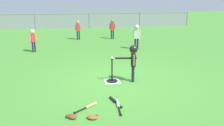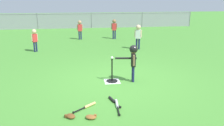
{
  "view_description": "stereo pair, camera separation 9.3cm",
  "coord_description": "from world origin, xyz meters",
  "px_view_note": "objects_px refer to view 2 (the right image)",
  "views": [
    {
      "loc": [
        -1.2,
        -6.29,
        2.36
      ],
      "look_at": [
        -0.18,
        -0.02,
        0.55
      ],
      "focal_mm": 37.72,
      "sensor_mm": 36.0,
      "label": 1
    },
    {
      "loc": [
        -1.11,
        -6.31,
        2.36
      ],
      "look_at": [
        -0.18,
        -0.02,
        0.55
      ],
      "focal_mm": 37.72,
      "sensor_mm": 36.0,
      "label": 2
    }
  ],
  "objects_px": {
    "baseball_on_tee": "(112,58)",
    "glove_by_plate": "(91,117)",
    "batting_tee": "(112,78)",
    "fielder_deep_right": "(35,37)",
    "fielder_near_left": "(114,26)",
    "batter_child": "(133,56)",
    "spare_bat_black": "(113,100)",
    "glove_near_bats": "(70,116)",
    "fielder_near_right": "(80,27)",
    "spare_bat_wood": "(88,106)",
    "spare_bat_silver": "(117,105)",
    "fielder_deep_left": "(138,34)"
  },
  "relations": [
    {
      "from": "batting_tee",
      "to": "fielder_deep_right",
      "type": "distance_m",
      "value": 5.09
    },
    {
      "from": "baseball_on_tee",
      "to": "fielder_deep_right",
      "type": "bearing_deg",
      "value": 123.34
    },
    {
      "from": "batting_tee",
      "to": "baseball_on_tee",
      "type": "bearing_deg",
      "value": 0.0
    },
    {
      "from": "spare_bat_silver",
      "to": "spare_bat_wood",
      "type": "bearing_deg",
      "value": 176.17
    },
    {
      "from": "fielder_deep_left",
      "to": "baseball_on_tee",
      "type": "bearing_deg",
      "value": -113.98
    },
    {
      "from": "batting_tee",
      "to": "fielder_deep_right",
      "type": "height_order",
      "value": "fielder_deep_right"
    },
    {
      "from": "batter_child",
      "to": "glove_by_plate",
      "type": "distance_m",
      "value": 2.47
    },
    {
      "from": "spare_bat_silver",
      "to": "spare_bat_wood",
      "type": "height_order",
      "value": "same"
    },
    {
      "from": "fielder_near_right",
      "to": "spare_bat_wood",
      "type": "height_order",
      "value": "fielder_near_right"
    },
    {
      "from": "baseball_on_tee",
      "to": "glove_by_plate",
      "type": "xyz_separation_m",
      "value": [
        -0.73,
        -2.05,
        -0.67
      ]
    },
    {
      "from": "fielder_deep_left",
      "to": "glove_by_plate",
      "type": "relative_size",
      "value": 4.21
    },
    {
      "from": "fielder_deep_right",
      "to": "fielder_near_left",
      "type": "height_order",
      "value": "fielder_near_left"
    },
    {
      "from": "batter_child",
      "to": "spare_bat_black",
      "type": "relative_size",
      "value": 1.82
    },
    {
      "from": "baseball_on_tee",
      "to": "glove_near_bats",
      "type": "xyz_separation_m",
      "value": [
        -1.14,
        -1.96,
        -0.67
      ]
    },
    {
      "from": "fielder_deep_right",
      "to": "fielder_deep_left",
      "type": "xyz_separation_m",
      "value": [
        4.58,
        -0.18,
        0.09
      ]
    },
    {
      "from": "fielder_deep_right",
      "to": "glove_near_bats",
      "type": "distance_m",
      "value": 6.43
    },
    {
      "from": "batting_tee",
      "to": "glove_by_plate",
      "type": "bearing_deg",
      "value": -109.55
    },
    {
      "from": "fielder_deep_left",
      "to": "glove_near_bats",
      "type": "bearing_deg",
      "value": -116.06
    },
    {
      "from": "fielder_deep_right",
      "to": "spare_bat_wood",
      "type": "xyz_separation_m",
      "value": [
        2.01,
        -5.77,
        -0.61
      ]
    },
    {
      "from": "glove_by_plate",
      "to": "fielder_near_left",
      "type": "bearing_deg",
      "value": 78.18
    },
    {
      "from": "glove_near_bats",
      "to": "batting_tee",
      "type": "bearing_deg",
      "value": 59.85
    },
    {
      "from": "batter_child",
      "to": "spare_bat_wood",
      "type": "relative_size",
      "value": 2.04
    },
    {
      "from": "batting_tee",
      "to": "fielder_deep_left",
      "type": "height_order",
      "value": "fielder_deep_left"
    },
    {
      "from": "fielder_deep_left",
      "to": "glove_near_bats",
      "type": "xyz_separation_m",
      "value": [
        -2.94,
        -6.0,
        -0.69
      ]
    },
    {
      "from": "batter_child",
      "to": "fielder_deep_right",
      "type": "distance_m",
      "value": 5.47
    },
    {
      "from": "batting_tee",
      "to": "spare_bat_silver",
      "type": "distance_m",
      "value": 1.6
    },
    {
      "from": "glove_near_bats",
      "to": "fielder_near_left",
      "type": "bearing_deg",
      "value": 75.57
    },
    {
      "from": "fielder_deep_right",
      "to": "spare_bat_wood",
      "type": "height_order",
      "value": "fielder_deep_right"
    },
    {
      "from": "spare_bat_black",
      "to": "fielder_deep_left",
      "type": "bearing_deg",
      "value": 69.9
    },
    {
      "from": "batting_tee",
      "to": "baseball_on_tee",
      "type": "xyz_separation_m",
      "value": [
        0.0,
        0.0,
        0.6
      ]
    },
    {
      "from": "fielder_deep_right",
      "to": "spare_bat_silver",
      "type": "distance_m",
      "value": 6.43
    },
    {
      "from": "batter_child",
      "to": "fielder_near_right",
      "type": "bearing_deg",
      "value": 100.86
    },
    {
      "from": "batter_child",
      "to": "spare_bat_silver",
      "type": "distance_m",
      "value": 1.81
    },
    {
      "from": "batter_child",
      "to": "fielder_deep_left",
      "type": "bearing_deg",
      "value": 73.58
    },
    {
      "from": "batter_child",
      "to": "fielder_deep_left",
      "type": "height_order",
      "value": "fielder_deep_left"
    },
    {
      "from": "batting_tee",
      "to": "baseball_on_tee",
      "type": "distance_m",
      "value": 0.6
    },
    {
      "from": "spare_bat_black",
      "to": "glove_near_bats",
      "type": "relative_size",
      "value": 2.15
    },
    {
      "from": "batting_tee",
      "to": "spare_bat_silver",
      "type": "relative_size",
      "value": 0.93
    },
    {
      "from": "baseball_on_tee",
      "to": "spare_bat_black",
      "type": "distance_m",
      "value": 1.51
    },
    {
      "from": "baseball_on_tee",
      "to": "glove_near_bats",
      "type": "bearing_deg",
      "value": -120.15
    },
    {
      "from": "fielder_near_left",
      "to": "spare_bat_silver",
      "type": "xyz_separation_m",
      "value": [
        -1.27,
        -8.53,
        -0.69
      ]
    },
    {
      "from": "spare_bat_wood",
      "to": "glove_near_bats",
      "type": "relative_size",
      "value": 1.92
    },
    {
      "from": "fielder_near_left",
      "to": "fielder_deep_right",
      "type": "bearing_deg",
      "value": -145.42
    },
    {
      "from": "baseball_on_tee",
      "to": "spare_bat_wood",
      "type": "relative_size",
      "value": 0.14
    },
    {
      "from": "batting_tee",
      "to": "batter_child",
      "type": "xyz_separation_m",
      "value": [
        0.58,
        -0.08,
        0.65
      ]
    },
    {
      "from": "batting_tee",
      "to": "fielder_near_left",
      "type": "height_order",
      "value": "fielder_near_left"
    },
    {
      "from": "batting_tee",
      "to": "spare_bat_wood",
      "type": "distance_m",
      "value": 1.73
    },
    {
      "from": "fielder_near_right",
      "to": "batter_child",
      "type": "bearing_deg",
      "value": -79.14
    },
    {
      "from": "batting_tee",
      "to": "fielder_deep_right",
      "type": "xyz_separation_m",
      "value": [
        -2.78,
        4.23,
        0.53
      ]
    },
    {
      "from": "batting_tee",
      "to": "spare_bat_wood",
      "type": "height_order",
      "value": "batting_tee"
    }
  ]
}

